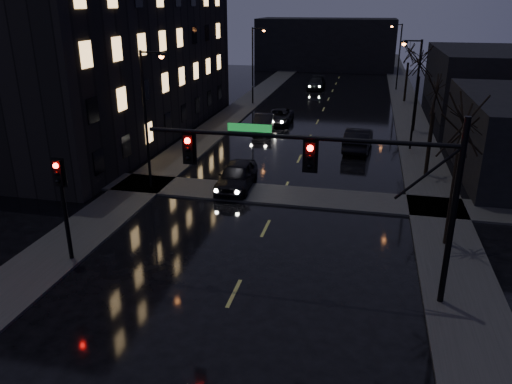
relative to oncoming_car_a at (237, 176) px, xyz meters
The scene contains 21 objects.
sidewalk_left 16.94m from the oncoming_car_a, 109.70° to the left, with size 3.00×140.00×0.12m, color #2D2D2B.
sidewalk_right 19.54m from the oncoming_car_a, 54.66° to the left, with size 3.00×140.00×0.12m, color #2D2D2B.
sidewalk_cross 2.95m from the oncoming_car_a, 11.57° to the right, with size 40.00×3.00×0.12m, color #2D2D2B.
apartment_block 18.28m from the oncoming_car_a, 141.43° to the left, with size 12.00×30.00×12.00m, color black.
commercial_right_far 35.12m from the oncoming_car_a, 55.62° to the left, with size 12.00×18.00×6.00m, color black.
far_block 59.01m from the oncoming_car_a, 90.20° to the left, with size 22.00×10.00×8.00m, color black.
signal_mast 12.73m from the oncoming_car_a, 56.60° to the right, with size 11.11×0.41×7.00m.
signal_pole_left 11.34m from the oncoming_car_a, 115.02° to the right, with size 0.35×0.41×4.53m.
tree_near 13.43m from the oncoming_car_a, 24.37° to the right, with size 3.52×3.52×8.08m.
tree_mid_a 13.22m from the oncoming_car_a, 23.76° to the left, with size 3.30×3.30×7.58m.
tree_mid_b 21.11m from the oncoming_car_a, 56.52° to the left, with size 3.74×3.74×8.59m.
tree_far 33.31m from the oncoming_car_a, 70.10° to the left, with size 3.43×3.43×7.88m.
streetlight_l_near 6.31m from the oncoming_car_a, 167.37° to the right, with size 1.53×0.28×8.00m.
streetlight_l_far 26.66m from the oncoming_car_a, 100.46° to the left, with size 1.53×0.28×8.00m.
streetlight_r_mid 15.58m from the oncoming_car_a, 46.48° to the left, with size 1.53×0.28×8.00m.
streetlight_r_far 40.48m from the oncoming_car_a, 75.07° to the left, with size 1.53×0.28×8.00m.
oncoming_car_a is the anchor object (origin of this frame).
oncoming_car_b 14.16m from the oncoming_car_a, 95.27° to the left, with size 1.58×4.53×1.49m, color black.
oncoming_car_c 17.51m from the oncoming_car_a, 91.79° to the left, with size 2.15×4.66×1.30m, color black.
oncoming_car_d 37.76m from the oncoming_car_a, 89.03° to the left, with size 2.07×5.09×1.48m, color black.
lead_car 12.17m from the oncoming_car_a, 56.32° to the left, with size 1.78×5.10×1.68m, color black.
Camera 1 is at (4.42, -7.85, 10.41)m, focal length 35.00 mm.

